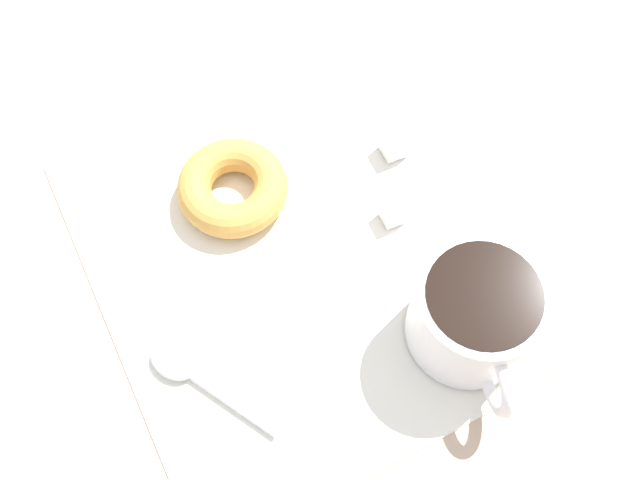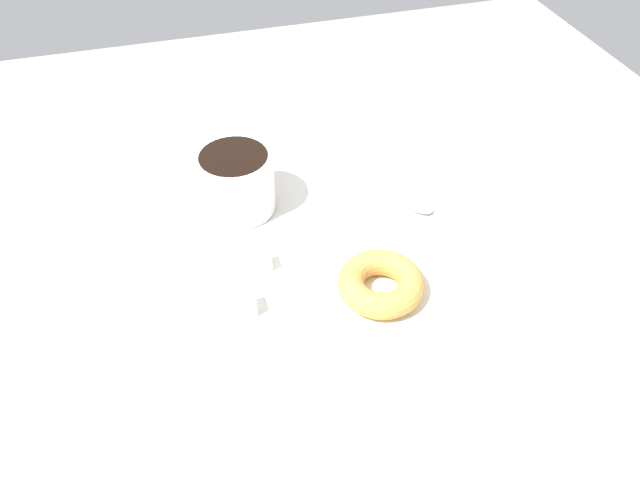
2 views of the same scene
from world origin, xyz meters
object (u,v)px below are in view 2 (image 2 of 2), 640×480
Objects in this scene: sugar_cube at (262,258)px; sugar_cube_extra at (246,304)px; spoon at (411,201)px; coffee_cup at (236,180)px; donut at (381,283)px.

sugar_cube_extra reaches higher than sugar_cube.
sugar_cube_extra is (6.30, -3.05, 0.13)cm from sugar_cube.
sugar_cube reaches higher than spoon.
coffee_cup is 22.06cm from donut.
donut is (18.48, 11.78, -2.52)cm from coffee_cup.
spoon is 20.48cm from sugar_cube.
coffee_cup reaches higher than sugar_cube_extra.
spoon is 5.99× the size of sugar_cube.
sugar_cube is at bearing 154.18° from sugar_cube_extra.
donut is 0.88× the size of spoon.
coffee_cup is 1.32× the size of donut.
donut is 14.25cm from sugar_cube_extra.
spoon is at bearing 74.56° from coffee_cup.
donut reaches higher than spoon.
spoon is (5.66, 20.50, -3.53)cm from coffee_cup.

